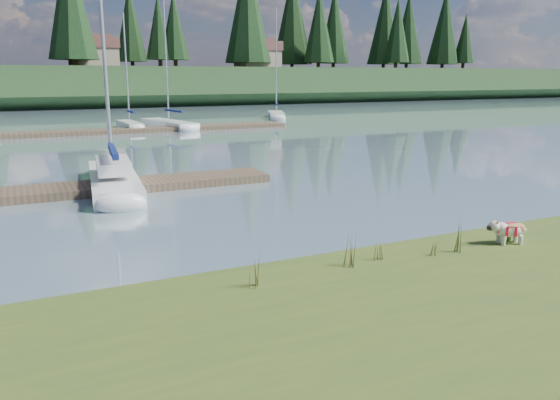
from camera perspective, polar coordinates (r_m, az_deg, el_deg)
ground at (r=41.74m, az=-19.09°, el=6.53°), size 200.00×200.00×0.00m
bank at (r=8.17m, az=15.41°, el=-16.54°), size 60.00×9.00×0.35m
ridge at (r=84.41m, az=-22.89°, el=10.81°), size 200.00×20.00×5.00m
bulldog at (r=13.54m, az=22.84°, el=-2.81°), size 0.93×0.56×0.55m
sailboat_main at (r=21.71m, az=-17.09°, el=2.51°), size 2.43×8.23×11.74m
dock_near at (r=20.66m, az=-22.91°, el=0.78°), size 16.00×2.00×0.30m
dock_far at (r=42.01m, az=-16.38°, el=6.96°), size 26.00×2.20×0.30m
sailboat_bg_2 at (r=45.24m, az=-15.56°, el=7.64°), size 1.30×5.76×8.87m
sailboat_bg_3 at (r=45.83m, az=-11.92°, el=7.87°), size 3.17×8.50×12.22m
sailboat_bg_4 at (r=54.85m, az=-0.42°, el=8.94°), size 3.97×7.08×10.55m
weed_0 at (r=11.13m, az=7.29°, el=-5.39°), size 0.17×0.14×0.72m
weed_1 at (r=11.62m, az=10.19°, el=-5.36°), size 0.17×0.14×0.42m
weed_2 at (r=12.51m, az=18.32°, el=-3.89°), size 0.17×0.14×0.72m
weed_3 at (r=10.02m, az=-2.68°, el=-7.62°), size 0.17×0.14×0.63m
weed_4 at (r=12.19m, az=15.84°, el=-4.75°), size 0.17×0.14×0.44m
weed_5 at (r=13.82m, az=22.88°, el=-3.04°), size 0.17×0.14×0.53m
mud_lip at (r=11.54m, az=0.84°, el=-7.68°), size 60.00×0.50×0.14m
conifer_4 at (r=78.17m, az=-20.97°, el=18.69°), size 6.16×6.16×15.10m
conifer_5 at (r=83.91m, az=-12.56°, el=17.20°), size 3.96×3.96×10.35m
conifer_6 at (r=86.36m, az=-3.42°, el=19.45°), size 7.04×7.04×17.00m
conifer_7 at (r=95.00m, az=4.09°, el=17.75°), size 5.28×5.28×13.20m
conifer_8 at (r=98.79m, az=12.15°, el=16.92°), size 4.62×4.62×11.77m
conifer_9 at (r=109.48m, az=16.82°, el=16.96°), size 5.94×5.94×14.62m
house_1 at (r=83.03m, az=-18.85°, el=14.44°), size 6.30×5.30×4.65m
house_2 at (r=87.55m, az=-2.37°, el=14.98°), size 6.30×5.30×4.65m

